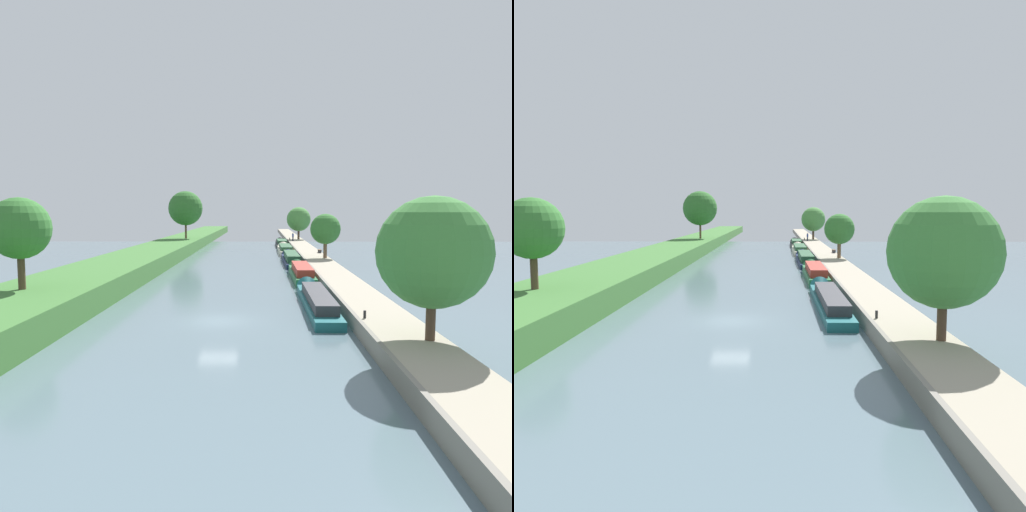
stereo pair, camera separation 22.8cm
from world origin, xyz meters
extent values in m
plane|color=slate|center=(0.00, 0.00, 0.00)|extent=(160.00, 160.00, 0.00)
cube|color=#3D7033|center=(-12.37, 0.00, 0.95)|extent=(7.71, 260.00, 1.91)
cube|color=#9E937F|center=(10.18, 0.00, 0.48)|extent=(3.34, 260.00, 0.96)
cube|color=gray|center=(8.39, 0.00, 0.51)|extent=(0.25, 260.00, 1.01)
cube|color=#195B60|center=(6.93, 4.20, 0.31)|extent=(1.87, 14.46, 0.62)
cube|color=#333338|center=(6.93, 3.48, 0.97)|extent=(1.54, 10.12, 0.70)
cone|color=#195B60|center=(6.93, 11.99, 0.31)|extent=(1.78, 1.12, 1.78)
cube|color=#1E6033|center=(7.05, 19.39, 0.39)|extent=(2.03, 12.33, 0.77)
cube|color=maroon|center=(7.05, 18.77, 1.15)|extent=(1.66, 8.63, 0.76)
cone|color=#1E6033|center=(7.05, 26.16, 0.39)|extent=(1.93, 1.22, 1.93)
cube|color=#141E42|center=(6.88, 34.50, 0.29)|extent=(2.01, 14.66, 0.59)
cube|color=#234C2D|center=(6.88, 33.77, 1.03)|extent=(1.64, 10.26, 0.89)
cone|color=#141E42|center=(6.88, 42.43, 0.29)|extent=(1.90, 1.20, 1.90)
cube|color=beige|center=(6.83, 49.76, 0.39)|extent=(2.19, 13.47, 0.78)
cube|color=#234C2D|center=(6.83, 49.08, 1.10)|extent=(1.79, 9.43, 0.64)
cone|color=beige|center=(6.83, 57.14, 0.39)|extent=(2.08, 1.31, 2.08)
cube|color=black|center=(6.85, 64.86, 0.39)|extent=(2.16, 11.78, 0.77)
cube|color=#234C2D|center=(6.85, 64.27, 1.09)|extent=(1.77, 8.25, 0.63)
cone|color=black|center=(6.85, 71.40, 0.39)|extent=(2.05, 1.30, 2.05)
cylinder|color=#4C3828|center=(10.95, -7.97, 2.35)|extent=(0.46, 0.46, 2.78)
sphere|color=#3D7F38|center=(10.95, -7.97, 5.21)|extent=(5.36, 5.36, 5.36)
cylinder|color=brown|center=(11.17, 32.03, 2.31)|extent=(0.48, 0.48, 2.71)
sphere|color=#33702D|center=(11.17, 32.03, 4.76)|extent=(3.97, 3.97, 3.97)
cylinder|color=#4C3828|center=(10.83, 72.97, 2.41)|extent=(0.46, 0.46, 2.91)
sphere|color=#47843D|center=(10.83, 72.97, 5.28)|extent=(5.16, 5.16, 5.16)
cylinder|color=#4C3828|center=(-13.24, 0.95, 3.39)|extent=(0.48, 0.48, 2.97)
sphere|color=#33702D|center=(-13.24, 0.95, 6.00)|extent=(4.11, 4.11, 4.11)
cylinder|color=brown|center=(-11.39, 59.23, 3.86)|extent=(0.37, 0.37, 3.91)
sphere|color=#2D6628|center=(-11.39, 59.23, 7.57)|extent=(6.39, 6.39, 6.39)
cylinder|color=#282D42|center=(9.27, 67.64, 1.37)|extent=(0.26, 0.26, 0.82)
cylinder|color=#28428E|center=(9.27, 67.64, 2.09)|extent=(0.34, 0.34, 0.62)
sphere|color=tan|center=(9.27, 67.64, 2.51)|extent=(0.22, 0.22, 0.22)
cylinder|color=black|center=(8.81, -3.29, 1.19)|extent=(0.16, 0.16, 0.45)
cylinder|color=black|center=(8.81, 71.02, 1.19)|extent=(0.16, 0.16, 0.45)
cube|color=#333338|center=(11.40, 39.29, 1.17)|extent=(0.40, 0.08, 0.41)
cube|color=#333338|center=(11.40, 40.49, 1.17)|extent=(0.40, 0.08, 0.41)
cube|color=brown|center=(11.40, 39.89, 1.40)|extent=(0.44, 1.50, 0.06)
camera|label=1|loc=(2.82, -30.70, 7.19)|focal=33.70mm
camera|label=2|loc=(3.05, -30.70, 7.19)|focal=33.70mm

